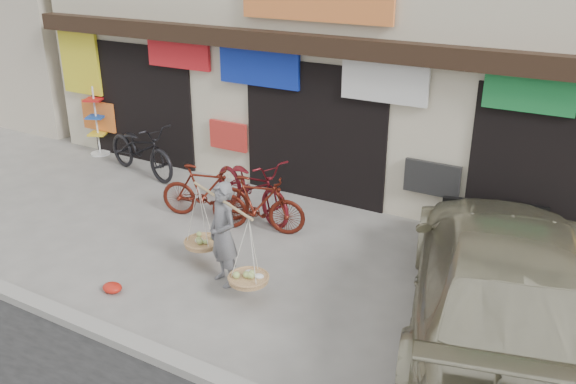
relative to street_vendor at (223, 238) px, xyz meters
The scene contains 11 objects.
ground 0.85m from the street_vendor, 168.07° to the left, with size 70.00×70.00×0.00m, color gray.
kerb 2.07m from the street_vendor, 101.83° to the right, with size 70.00×0.25×0.12m, color gray.
shophouse_block 7.05m from the street_vendor, 93.54° to the left, with size 14.00×6.32×7.00m.
street_vendor is the anchor object (origin of this frame).
bike_0 5.13m from the street_vendor, 146.34° to the left, with size 0.79×2.25×1.18m, color black.
bike_1 2.42m from the street_vendor, 134.13° to the left, with size 0.48×1.71×1.03m, color #4D160D.
bike_2 2.50m from the street_vendor, 113.91° to the left, with size 0.77×2.21×1.16m, color #5D1016.
bike_3 1.82m from the street_vendor, 106.79° to the left, with size 0.48×1.71×1.03m, color #4D160D.
suv 3.93m from the street_vendor, ahead, with size 3.78×6.20×1.68m.
display_rack 6.96m from the street_vendor, 151.40° to the left, with size 0.52×0.52×1.66m.
red_bag 1.79m from the street_vendor, 140.05° to the right, with size 0.31×0.25×0.14m, color red.
Camera 1 is at (5.26, -6.51, 4.80)m, focal length 38.00 mm.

